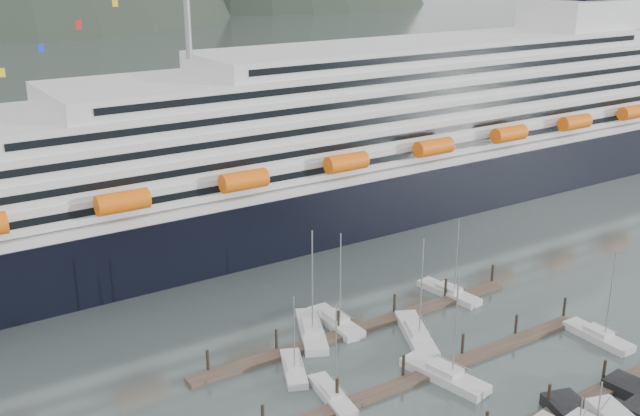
# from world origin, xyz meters

# --- Properties ---
(ground) EXTENTS (1600.00, 1600.00, 0.00)m
(ground) POSITION_xyz_m (0.00, 0.00, 0.00)
(ground) COLOR #4B5958
(ground) RESTS_ON ground
(cruise_ship) EXTENTS (210.00, 30.40, 50.30)m
(cruise_ship) POSITION_xyz_m (30.03, 54.94, 12.04)
(cruise_ship) COLOR black
(cruise_ship) RESTS_ON ground
(dock_mid) EXTENTS (48.18, 2.28, 3.20)m
(dock_mid) POSITION_xyz_m (-4.93, 3.05, 0.31)
(dock_mid) COLOR #41342A
(dock_mid) RESTS_ON ground
(dock_far) EXTENTS (48.18, 2.28, 3.20)m
(dock_far) POSITION_xyz_m (-4.93, 16.05, 0.31)
(dock_far) COLOR #41342A
(dock_far) RESTS_ON ground
(sailboat_a) EXTENTS (5.25, 8.19, 10.24)m
(sailboat_a) POSITION_xyz_m (-17.66, 11.99, 0.39)
(sailboat_a) COLOR #BBBBBB
(sailboat_a) RESTS_ON ground
(sailboat_b) EXTENTS (3.50, 8.74, 12.02)m
(sailboat_b) POSITION_xyz_m (-16.99, 5.04, 0.39)
(sailboat_b) COLOR #BBBBBB
(sailboat_b) RESTS_ON ground
(sailboat_c) EXTENTS (4.96, 11.15, 13.76)m
(sailboat_c) POSITION_xyz_m (-4.22, 1.40, 0.44)
(sailboat_c) COLOR #BBBBBB
(sailboat_c) RESTS_ON ground
(sailboat_d) EXTENTS (7.37, 11.77, 14.26)m
(sailboat_d) POSITION_xyz_m (-0.69, 10.51, 0.43)
(sailboat_d) COLOR #BBBBBB
(sailboat_d) RESTS_ON ground
(sailboat_e) EXTENTS (7.27, 11.26, 14.97)m
(sailboat_e) POSITION_xyz_m (-11.22, 18.38, 0.44)
(sailboat_e) COLOR #BBBBBB
(sailboat_e) RESTS_ON ground
(sailboat_f) EXTENTS (2.96, 9.70, 13.56)m
(sailboat_f) POSITION_xyz_m (-7.28, 18.71, 0.43)
(sailboat_f) COLOR #BBBBBB
(sailboat_f) RESTS_ON ground
(sailboat_g) EXTENTS (3.61, 10.22, 12.05)m
(sailboat_g) POSITION_xyz_m (11.11, 17.56, 0.40)
(sailboat_g) COLOR #BBBBBB
(sailboat_g) RESTS_ON ground
(sailboat_h) EXTENTS (2.74, 9.09, 12.72)m
(sailboat_h) POSITION_xyz_m (18.00, -2.11, 0.42)
(sailboat_h) COLOR #BBBBBB
(sailboat_h) RESTS_ON ground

